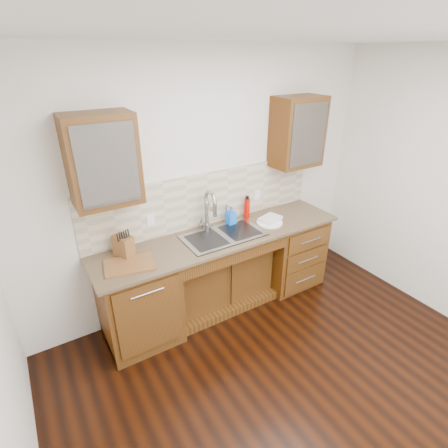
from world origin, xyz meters
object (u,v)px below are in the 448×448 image
soap_bottle (231,215)px  plate (269,223)px  water_bottle (247,208)px  cutting_board (129,265)px  knife_block (124,246)px

soap_bottle → plate: 0.44m
water_bottle → cutting_board: 1.49m
knife_block → cutting_board: (-0.02, -0.18, -0.09)m
soap_bottle → plate: (0.38, -0.21, -0.10)m
water_bottle → knife_block: bearing=-176.3°
cutting_board → knife_block: bearing=84.7°
soap_bottle → water_bottle: 0.25m
knife_block → cutting_board: 0.21m
water_bottle → cutting_board: (-1.46, -0.28, -0.11)m
soap_bottle → cutting_board: soap_bottle is taller
water_bottle → plate: bearing=-62.2°
plate → knife_block: bearing=174.2°
plate → knife_block: 1.59m
knife_block → soap_bottle: bearing=-22.5°
water_bottle → knife_block: (-1.44, -0.09, -0.01)m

